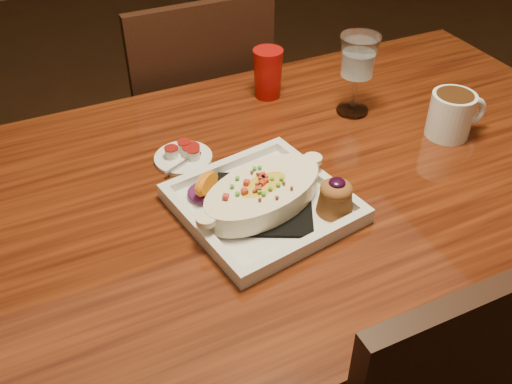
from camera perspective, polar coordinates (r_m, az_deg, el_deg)
name	(u,v)px	position (r m, az deg, el deg)	size (l,w,h in m)	color
floor	(284,383)	(1.72, 2.79, -18.55)	(7.00, 7.00, 0.00)	black
table	(293,210)	(1.22, 3.73, -1.77)	(1.50, 0.90, 0.75)	maroon
chair_far	(194,125)	(1.78, -6.18, 6.63)	(0.42, 0.42, 0.93)	black
plate	(268,197)	(1.05, 1.18, -0.51)	(0.33, 0.33, 0.08)	white
coffee_mug	(452,113)	(1.32, 19.04, 7.48)	(0.13, 0.10, 0.10)	white
goblet	(358,61)	(1.32, 10.17, 12.79)	(0.09, 0.09, 0.19)	silver
saucer	(183,156)	(1.20, -7.30, 3.56)	(0.12, 0.12, 0.08)	white
creamer_loose	(191,152)	(1.20, -6.50, 4.03)	(0.04, 0.04, 0.03)	white
red_tumbler	(268,73)	(1.40, 1.19, 11.77)	(0.07, 0.07, 0.12)	#A60E0B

